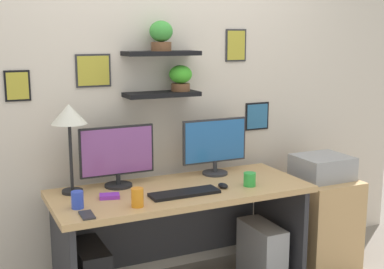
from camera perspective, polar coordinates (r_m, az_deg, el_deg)
back_wall_assembly at (r=3.58m, az=-4.08°, el=5.18°), size 4.40×0.24×2.70m
desk at (r=3.42m, az=-1.58°, el=-9.13°), size 1.66×0.68×0.75m
monitor_left at (r=3.33m, az=-8.37°, el=-2.26°), size 0.49×0.18×0.40m
monitor_right at (r=3.59m, az=2.56°, el=-1.14°), size 0.49×0.18×0.40m
keyboard at (r=3.17m, az=-0.84°, el=-6.58°), size 0.44×0.14×0.02m
computer_mouse at (r=3.31m, az=3.49°, el=-5.73°), size 0.06×0.09×0.03m
desk_lamp at (r=3.19m, az=-13.59°, el=1.65°), size 0.22×0.22×0.56m
cell_phone at (r=2.87m, az=-11.68°, el=-8.82°), size 0.07×0.14×0.01m
coffee_mug at (r=3.36m, az=6.47°, el=-5.01°), size 0.08×0.08×0.09m
pen_cup at (r=2.99m, az=-12.70°, el=-7.15°), size 0.07×0.07×0.10m
scissors_tray at (r=3.15m, az=-9.22°, el=-6.83°), size 0.14×0.11×0.02m
water_cup at (r=2.96m, az=-6.13°, el=-7.02°), size 0.07×0.07×0.11m
drawer_cabinet at (r=4.01m, az=14.10°, el=-9.44°), size 0.44×0.50×0.68m
printer at (r=3.89m, az=14.39°, el=-3.56°), size 0.38×0.34×0.17m
computer_tower_right at (r=3.73m, az=7.79°, el=-12.98°), size 0.18×0.40×0.42m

